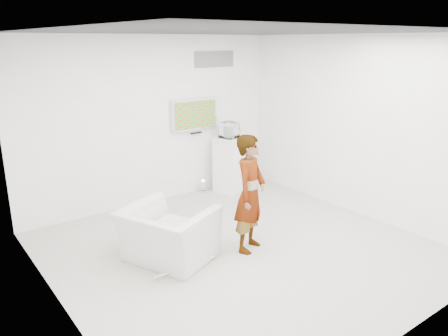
# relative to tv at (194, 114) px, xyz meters

# --- Properties ---
(room) EXTENTS (5.01, 5.01, 3.00)m
(room) POSITION_rel_tv_xyz_m (-0.85, -2.45, -0.05)
(room) COLOR #B1ACA2
(room) RESTS_ON ground
(tv) EXTENTS (1.00, 0.08, 0.60)m
(tv) POSITION_rel_tv_xyz_m (0.00, 0.00, 0.00)
(tv) COLOR silver
(tv) RESTS_ON room
(logo_decal) EXTENTS (0.90, 0.02, 0.30)m
(logo_decal) POSITION_rel_tv_xyz_m (0.50, 0.04, 1.00)
(logo_decal) COLOR slate
(logo_decal) RESTS_ON room
(person) EXTENTS (0.73, 0.64, 1.68)m
(person) POSITION_rel_tv_xyz_m (-0.74, -2.52, -0.71)
(person) COLOR silver
(person) RESTS_ON room
(armchair) EXTENTS (1.37, 1.45, 0.75)m
(armchair) POSITION_rel_tv_xyz_m (-1.84, -2.11, -1.18)
(armchair) COLOR silver
(armchair) RESTS_ON room
(pedestal) EXTENTS (0.67, 0.67, 1.08)m
(pedestal) POSITION_rel_tv_xyz_m (0.57, -0.34, -1.01)
(pedestal) COLOR white
(pedestal) RESTS_ON room
(floor_uplight) EXTENTS (0.18, 0.18, 0.26)m
(floor_uplight) POSITION_rel_tv_xyz_m (0.10, -0.11, -1.42)
(floor_uplight) COLOR silver
(floor_uplight) RESTS_ON room
(vitrine) EXTENTS (0.36, 0.36, 0.30)m
(vitrine) POSITION_rel_tv_xyz_m (0.57, -0.34, -0.32)
(vitrine) COLOR white
(vitrine) RESTS_ON pedestal
(console) EXTENTS (0.05, 0.16, 0.22)m
(console) POSITION_rel_tv_xyz_m (0.57, -0.34, -0.36)
(console) COLOR white
(console) RESTS_ON pedestal
(wii_remote) EXTENTS (0.12, 0.11, 0.03)m
(wii_remote) POSITION_rel_tv_xyz_m (-0.59, -2.27, -0.04)
(wii_remote) COLOR white
(wii_remote) RESTS_ON person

